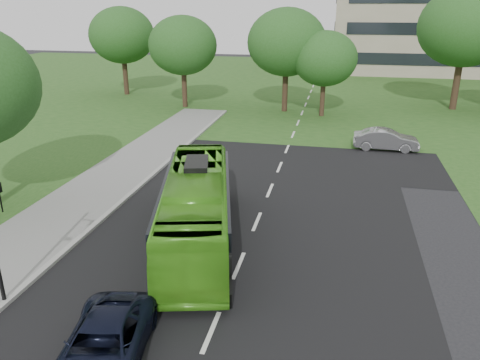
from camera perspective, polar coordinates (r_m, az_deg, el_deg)
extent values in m
plane|color=black|center=(20.02, 1.06, -7.54)|extent=(160.00, 160.00, 0.00)
cube|color=black|center=(38.66, 6.80, 6.27)|extent=(14.00, 120.00, 0.01)
cube|color=black|center=(32.90, 5.76, 3.78)|extent=(80.00, 12.00, 0.01)
cube|color=silver|center=(33.85, 5.96, 4.27)|extent=(0.15, 90.00, 0.01)
cube|color=gray|center=(18.67, -24.63, -11.58)|extent=(0.25, 60.00, 0.15)
cube|color=#254F1A|center=(63.15, 9.10, 11.67)|extent=(120.00, 60.00, 0.01)
cylinder|color=black|center=(47.00, -6.78, 10.82)|extent=(0.49, 0.49, 3.28)
ellipsoid|color=#224E1A|center=(46.49, -7.00, 15.98)|extent=(6.51, 6.51, 5.53)
cylinder|color=black|center=(44.81, 5.49, 10.52)|extent=(0.52, 0.52, 3.47)
ellipsoid|color=#224E1A|center=(44.25, 5.70, 16.38)|extent=(7.13, 7.13, 6.06)
cylinder|color=black|center=(43.32, 10.00, 9.54)|extent=(0.43, 0.43, 2.83)
ellipsoid|color=#224E1A|center=(42.79, 10.31, 14.36)|extent=(5.63, 5.63, 4.78)
cylinder|color=black|center=(49.90, 24.81, 10.22)|extent=(0.63, 0.63, 4.22)
ellipsoid|color=#224E1A|center=(49.40, 25.79, 16.47)|extent=(8.48, 8.48, 7.21)
cylinder|color=black|center=(55.04, -13.76, 11.96)|extent=(0.54, 0.54, 3.60)
ellipsoid|color=#224E1A|center=(54.59, -14.18, 16.75)|extent=(7.05, 7.05, 5.99)
imported|color=#4AA61E|center=(19.54, -5.31, -3.46)|extent=(5.11, 11.09, 3.01)
imported|color=#A1A2A6|center=(33.99, 17.37, 4.73)|extent=(4.40, 1.56, 1.44)
imported|color=black|center=(14.07, -16.37, -18.93)|extent=(2.97, 5.02, 1.31)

